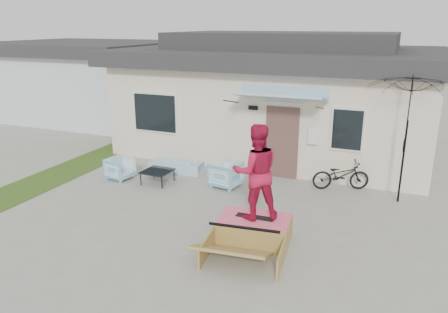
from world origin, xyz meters
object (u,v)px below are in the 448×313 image
at_px(patio_umbrella, 406,135).
at_px(skate_ramp, 254,229).
at_px(loveseat, 176,162).
at_px(armchair_right, 226,173).
at_px(armchair_left, 120,167).
at_px(coffee_table, 158,177).
at_px(skater, 256,170).
at_px(skateboard, 255,217).
at_px(bicycle, 341,172).

distance_m(patio_umbrella, skate_ramp, 4.57).
relative_size(loveseat, armchair_right, 2.04).
distance_m(armchair_left, coffee_table, 1.20).
distance_m(armchair_left, skater, 5.33).
bearing_deg(skateboard, armchair_left, 155.74).
xyz_separation_m(armchair_right, patio_umbrella, (4.46, 0.70, 1.36)).
bearing_deg(bicycle, armchair_left, 82.39).
bearing_deg(armchair_left, coffee_table, -77.15).
bearing_deg(skateboard, loveseat, 137.00).
relative_size(armchair_left, bicycle, 0.45).
bearing_deg(armchair_right, bicycle, 117.98).
xyz_separation_m(armchair_left, skater, (4.80, -2.01, 1.17)).
bearing_deg(armchair_left, skate_ramp, -104.90).
distance_m(skate_ramp, skater, 1.28).
bearing_deg(armchair_left, armchair_right, -70.80).
distance_m(armchair_left, bicycle, 6.25).
relative_size(skateboard, skater, 0.41).
distance_m(armchair_right, patio_umbrella, 4.71).
xyz_separation_m(coffee_table, patio_umbrella, (6.34, 1.20, 1.56)).
distance_m(armchair_left, skate_ramp, 5.23).
bearing_deg(skate_ramp, skateboard, 90.00).
height_order(armchair_left, armchair_right, armchair_right).
height_order(loveseat, armchair_right, armchair_right).
bearing_deg(skate_ramp, coffee_table, 142.82).
xyz_separation_m(patio_umbrella, skater, (-2.73, -3.30, -0.23)).
bearing_deg(skate_ramp, loveseat, 131.75).
xyz_separation_m(loveseat, patio_umbrella, (6.33, 0.13, 1.44)).
bearing_deg(patio_umbrella, skateboard, -129.54).
bearing_deg(armchair_left, skater, -104.44).
bearing_deg(coffee_table, skateboard, -30.20).
relative_size(armchair_right, patio_umbrella, 0.34).
height_order(armchair_left, skater, skater).
distance_m(bicycle, patio_umbrella, 1.98).
xyz_separation_m(loveseat, coffee_table, (-0.01, -1.07, -0.13)).
distance_m(loveseat, armchair_left, 1.68).
bearing_deg(skater, bicycle, -138.99).
height_order(loveseat, patio_umbrella, patio_umbrella).
height_order(armchair_right, patio_umbrella, patio_umbrella).
relative_size(patio_umbrella, skate_ramp, 1.19).
bearing_deg(loveseat, skateboard, 131.87).
height_order(coffee_table, bicycle, bicycle).
xyz_separation_m(coffee_table, skater, (3.61, -2.10, 1.33)).
bearing_deg(skater, skate_ramp, 66.23).
relative_size(armchair_right, skate_ramp, 0.41).
bearing_deg(armchair_right, armchair_left, -70.05).
relative_size(loveseat, coffee_table, 2.11).
bearing_deg(skater, coffee_table, -60.43).
xyz_separation_m(loveseat, skateboard, (3.60, -3.18, 0.19)).
height_order(loveseat, coffee_table, loveseat).
distance_m(armchair_right, bicycle, 3.13).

